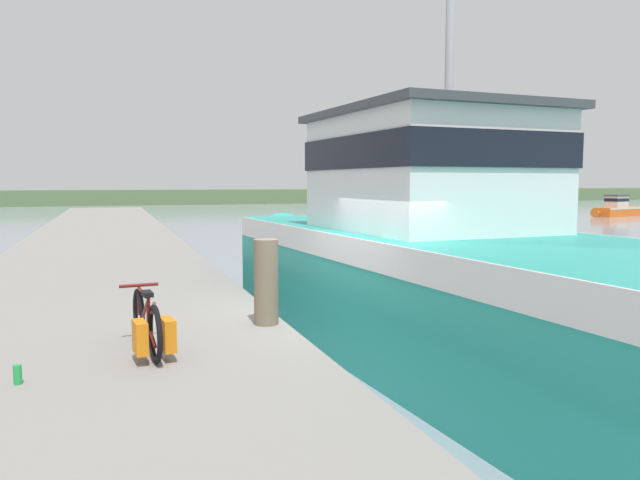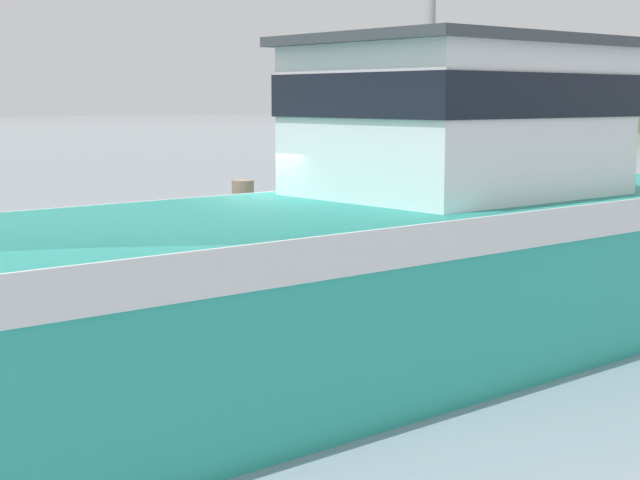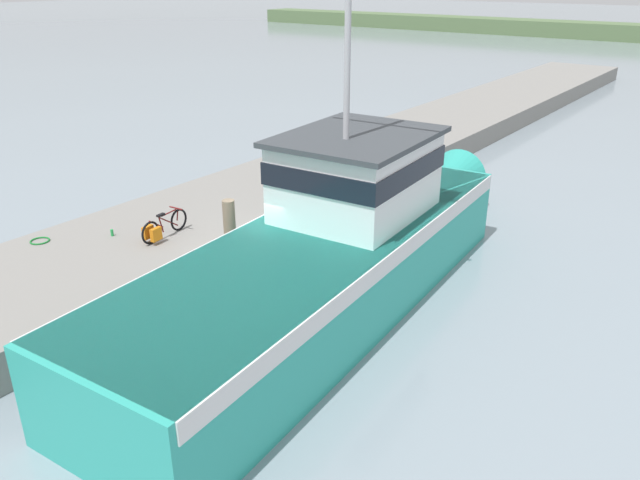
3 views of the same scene
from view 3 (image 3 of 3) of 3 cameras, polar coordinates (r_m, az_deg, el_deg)
ground_plane at (r=16.32m, az=-4.59°, el=-3.51°), size 320.00×320.00×0.00m
dock_pier at (r=18.27m, az=-12.37°, el=0.57°), size 4.90×80.00×0.90m
fishing_boat_main at (r=14.63m, az=1.53°, el=-0.45°), size 4.56×15.39×8.89m
bicycle_touring at (r=16.76m, az=-14.38°, el=1.08°), size 0.54×1.66×0.68m
mooring_post at (r=16.20m, az=-8.30°, el=1.76°), size 0.32×0.32×1.11m
hose_coil at (r=17.74m, az=-24.24°, el=-0.06°), size 0.49×0.49×0.04m
water_bottle_by_bike at (r=17.40m, az=-18.48°, el=0.64°), size 0.08×0.08×0.18m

